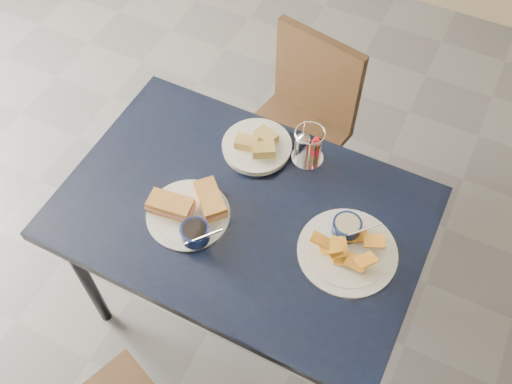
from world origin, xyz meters
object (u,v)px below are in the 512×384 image
at_px(sandwich_plate, 191,212).
at_px(bread_basket, 257,146).
at_px(chair_far, 299,114).
at_px(condiment_caddy, 307,147).
at_px(plantain_plate, 347,244).
at_px(dining_table, 243,221).

height_order(sandwich_plate, bread_basket, sandwich_plate).
relative_size(chair_far, condiment_caddy, 6.16).
relative_size(chair_far, sandwich_plate, 2.81).
distance_m(chair_far, plantain_plate, 0.85).
relative_size(dining_table, condiment_caddy, 8.57).
bearing_deg(plantain_plate, bread_basket, 151.85).
xyz_separation_m(dining_table, sandwich_plate, (-0.13, -0.09, 0.09)).
height_order(chair_far, sandwich_plate, sandwich_plate).
bearing_deg(chair_far, sandwich_plate, -93.39).
bearing_deg(bread_basket, sandwich_plate, -101.47).
bearing_deg(sandwich_plate, bread_basket, 78.53).
bearing_deg(sandwich_plate, plantain_plate, 13.37).
height_order(dining_table, sandwich_plate, sandwich_plate).
xyz_separation_m(chair_far, plantain_plate, (0.44, -0.67, 0.29)).
xyz_separation_m(sandwich_plate, condiment_caddy, (0.23, 0.38, 0.03)).
distance_m(plantain_plate, condiment_caddy, 0.37).
bearing_deg(chair_far, plantain_plate, -56.87).
height_order(plantain_plate, condiment_caddy, condiment_caddy).
bearing_deg(sandwich_plate, dining_table, 34.46).
bearing_deg(plantain_plate, chair_far, 123.13).
xyz_separation_m(chair_far, bread_basket, (0.02, -0.45, 0.29)).
xyz_separation_m(sandwich_plate, bread_basket, (0.07, 0.34, -0.01)).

